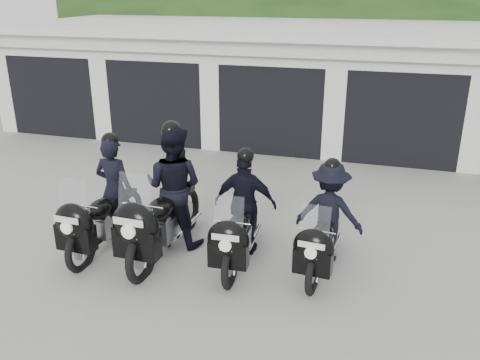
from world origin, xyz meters
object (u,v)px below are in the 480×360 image
(police_bike_b, at_px, (168,197))
(police_bike_c, at_px, (243,213))
(police_bike_d, at_px, (327,221))
(police_bike_a, at_px, (105,204))

(police_bike_b, bearing_deg, police_bike_c, 4.46)
(police_bike_d, bearing_deg, police_bike_a, -168.49)
(police_bike_b, bearing_deg, police_bike_a, -165.93)
(police_bike_a, xyz_separation_m, police_bike_b, (1.00, 0.22, 0.15))
(police_bike_a, distance_m, police_bike_c, 2.22)
(police_bike_b, distance_m, police_bike_c, 1.21)
(police_bike_a, bearing_deg, police_bike_d, 8.91)
(police_bike_c, relative_size, police_bike_d, 1.05)
(police_bike_a, xyz_separation_m, police_bike_d, (3.45, 0.42, -0.02))
(police_bike_a, relative_size, police_bike_b, 0.89)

